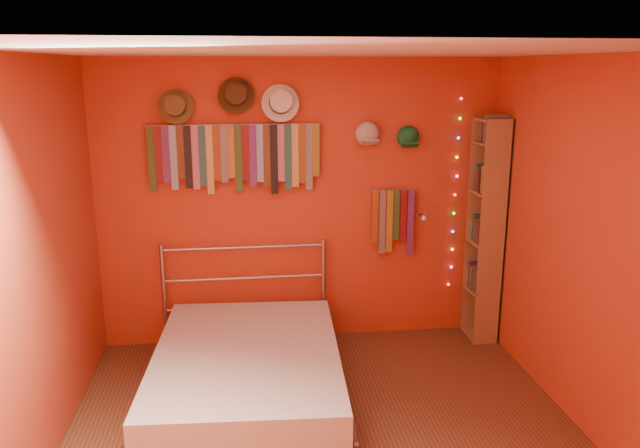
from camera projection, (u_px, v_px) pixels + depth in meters
name	position (u px, v px, depth m)	size (l,w,h in m)	color
ground	(328.00, 446.00, 4.09)	(3.50, 3.50, 0.00)	#51311B
back_wall	(301.00, 204.00, 5.46)	(3.50, 0.02, 2.50)	#A93F1B
right_wall	(599.00, 254.00, 3.99)	(0.02, 3.50, 2.50)	#A93F1B
left_wall	(26.00, 277.00, 3.57)	(0.02, 3.50, 2.50)	#A93F1B
ceiling	(329.00, 51.00, 3.47)	(3.50, 3.50, 0.02)	white
tie_rack	(235.00, 154.00, 5.22)	(1.45, 0.03, 0.60)	#A7A7AC
small_tie_rack	(393.00, 218.00, 5.53)	(0.40, 0.03, 0.60)	#A7A7AC
fedora_olive	(175.00, 106.00, 5.04)	(0.29, 0.15, 0.28)	brown
fedora_brown	(236.00, 95.00, 5.07)	(0.30, 0.16, 0.30)	#412E17
fedora_white	(281.00, 102.00, 5.13)	(0.31, 0.17, 0.31)	white
cap_white	(367.00, 134.00, 5.33)	(0.19, 0.24, 0.19)	beige
cap_green	(408.00, 137.00, 5.38)	(0.19, 0.23, 0.19)	#186E32
fairy_lights	(455.00, 195.00, 5.58)	(0.05, 0.02, 1.72)	#FF3333
reading_lamp	(423.00, 217.00, 5.42)	(0.06, 0.26, 0.08)	#A7A7AC
bookshelf	(490.00, 230.00, 5.51)	(0.25, 0.34, 2.00)	olive
bed	(247.00, 373.00, 4.60)	(1.53, 2.00, 0.95)	#A7A7AC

